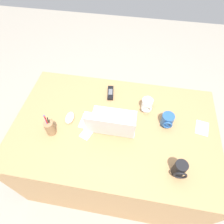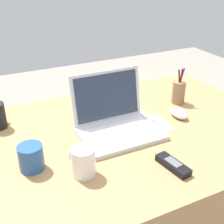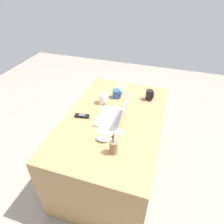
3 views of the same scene
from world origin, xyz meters
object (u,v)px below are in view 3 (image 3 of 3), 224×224
at_px(computer_mouse, 102,139).
at_px(coffee_mug_white, 103,99).
at_px(cordless_phone, 82,116).
at_px(pen_holder, 114,147).
at_px(laptop, 115,115).
at_px(coffee_mug_tall, 150,95).
at_px(coffee_mug_spare, 117,94).

bearing_deg(computer_mouse, coffee_mug_white, -162.08).
bearing_deg(coffee_mug_white, cordless_phone, -20.36).
relative_size(coffee_mug_white, pen_holder, 0.56).
bearing_deg(cordless_phone, laptop, 102.14).
bearing_deg(coffee_mug_white, pen_holder, 26.57).
height_order(coffee_mug_white, cordless_phone, coffee_mug_white).
relative_size(coffee_mug_tall, cordless_phone, 0.78).
bearing_deg(coffee_mug_white, computer_mouse, 18.90).
xyz_separation_m(coffee_mug_tall, pen_holder, (0.83, -0.14, 0.00)).
bearing_deg(laptop, coffee_mug_tall, 150.00).
distance_m(coffee_mug_white, pen_holder, 0.69).
bearing_deg(laptop, coffee_mug_white, -138.37).
relative_size(coffee_mug_white, coffee_mug_tall, 0.92).
distance_m(computer_mouse, pen_holder, 0.16).
xyz_separation_m(cordless_phone, pen_holder, (0.33, 0.41, 0.04)).
bearing_deg(computer_mouse, pen_holder, 54.21).
relative_size(computer_mouse, cordless_phone, 0.72).
height_order(coffee_mug_white, coffee_mug_tall, coffee_mug_tall).
distance_m(computer_mouse, coffee_mug_spare, 0.68).
xyz_separation_m(laptop, coffee_mug_white, (-0.22, -0.20, 0.00)).
xyz_separation_m(coffee_mug_spare, pen_holder, (0.76, 0.20, 0.01)).
bearing_deg(coffee_mug_tall, laptop, -30.00).
distance_m(laptop, coffee_mug_tall, 0.50).
relative_size(laptop, computer_mouse, 3.19).
relative_size(laptop, cordless_phone, 2.29).
height_order(computer_mouse, coffee_mug_white, coffee_mug_white).
bearing_deg(cordless_phone, coffee_mug_spare, 153.96).
bearing_deg(laptop, coffee_mug_spare, -166.16).
relative_size(coffee_mug_spare, cordless_phone, 0.69).
distance_m(coffee_mug_spare, cordless_phone, 0.48).
distance_m(coffee_mug_white, coffee_mug_tall, 0.49).
bearing_deg(computer_mouse, coffee_mug_tall, 159.28).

